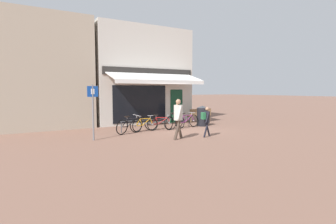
% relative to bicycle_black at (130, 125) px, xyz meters
% --- Properties ---
extents(ground_plane, '(160.00, 160.00, 0.00)m').
position_rel_bicycle_black_xyz_m(ground_plane, '(2.74, -0.33, -0.39)').
color(ground_plane, brown).
extents(shop_front, '(6.23, 4.66, 5.99)m').
position_rel_bicycle_black_xyz_m(shop_front, '(2.44, 4.15, 2.60)').
color(shop_front, beige).
rests_on(shop_front, ground_plane).
extents(neighbour_building, '(5.39, 4.00, 6.05)m').
position_rel_bicycle_black_xyz_m(neighbour_building, '(-3.57, 4.67, 2.64)').
color(neighbour_building, tan).
rests_on(neighbour_building, ground_plane).
extents(bike_rack_rail, '(4.10, 0.04, 0.57)m').
position_rel_bicycle_black_xyz_m(bike_rack_rail, '(1.68, 0.33, 0.10)').
color(bike_rack_rail, '#47494F').
rests_on(bike_rack_rail, ground_plane).
extents(bicycle_black, '(1.68, 0.82, 0.89)m').
position_rel_bicycle_black_xyz_m(bicycle_black, '(0.00, 0.00, 0.00)').
color(bicycle_black, black).
rests_on(bicycle_black, ground_plane).
extents(bicycle_orange, '(1.65, 0.52, 0.82)m').
position_rel_bicycle_black_xyz_m(bicycle_orange, '(0.81, 0.13, -0.03)').
color(bicycle_orange, black).
rests_on(bicycle_orange, ground_plane).
extents(bicycle_red, '(1.57, 0.71, 0.81)m').
position_rel_bicycle_black_xyz_m(bicycle_red, '(1.76, 0.17, -0.03)').
color(bicycle_red, black).
rests_on(bicycle_red, ground_plane).
extents(bicycle_green, '(1.66, 0.90, 0.89)m').
position_rel_bicycle_black_xyz_m(bicycle_green, '(2.63, 0.17, 0.01)').
color(bicycle_green, black).
rests_on(bicycle_green, ground_plane).
extents(bicycle_purple, '(1.78, 0.61, 0.85)m').
position_rel_bicycle_black_xyz_m(bicycle_purple, '(3.39, 0.12, -0.01)').
color(bicycle_purple, black).
rests_on(bicycle_purple, ground_plane).
extents(pedestrian_adult, '(0.59, 0.64, 1.71)m').
position_rel_bicycle_black_xyz_m(pedestrian_adult, '(1.20, -2.40, 0.65)').
color(pedestrian_adult, '#47382D').
rests_on(pedestrian_adult, ground_plane).
extents(pedestrian_child, '(0.50, 0.35, 1.34)m').
position_rel_bicycle_black_xyz_m(pedestrian_child, '(2.55, -2.61, 0.46)').
color(pedestrian_child, black).
rests_on(pedestrian_child, ground_plane).
extents(litter_bin, '(0.63, 0.63, 1.17)m').
position_rel_bicycle_black_xyz_m(litter_bin, '(4.60, 0.31, 0.20)').
color(litter_bin, black).
rests_on(litter_bin, ground_plane).
extents(parking_sign, '(0.44, 0.07, 2.30)m').
position_rel_bicycle_black_xyz_m(parking_sign, '(-1.97, -0.88, 1.03)').
color(parking_sign, slate).
rests_on(parking_sign, ground_plane).
extents(park_bench, '(1.63, 0.55, 0.87)m').
position_rel_bicycle_black_xyz_m(park_bench, '(5.58, 1.85, 0.08)').
color(park_bench, brown).
rests_on(park_bench, ground_plane).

